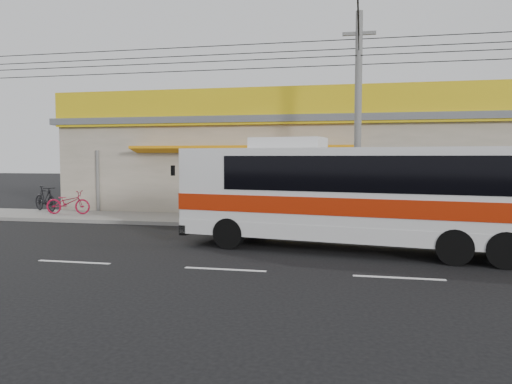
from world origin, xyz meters
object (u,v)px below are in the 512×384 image
at_px(motorbike_red, 68,202).
at_px(motorbike_dark, 45,199).
at_px(utility_pole, 359,50).
at_px(coach_bus, 368,191).

xyz_separation_m(motorbike_red, motorbike_dark, (-1.76, 0.89, 0.07)).
xyz_separation_m(motorbike_red, utility_pole, (12.61, -1.48, 5.80)).
distance_m(motorbike_red, motorbike_dark, 1.97).
distance_m(motorbike_red, utility_pole, 13.96).
bearing_deg(motorbike_red, utility_pole, -104.66).
relative_size(motorbike_red, utility_pole, 0.06).
bearing_deg(motorbike_dark, utility_pole, -70.14).
relative_size(motorbike_dark, utility_pole, 0.06).
relative_size(coach_bus, motorbike_dark, 5.49).
bearing_deg(motorbike_red, coach_bus, -121.12).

